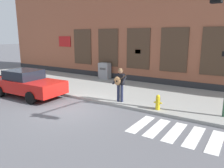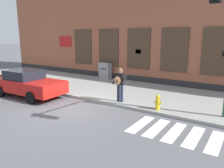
{
  "view_description": "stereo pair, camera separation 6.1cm",
  "coord_description": "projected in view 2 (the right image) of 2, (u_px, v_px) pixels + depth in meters",
  "views": [
    {
      "loc": [
        7.04,
        -7.28,
        3.44
      ],
      "look_at": [
        1.18,
        1.77,
        1.05
      ],
      "focal_mm": 35.0,
      "sensor_mm": 36.0,
      "label": 1
    },
    {
      "loc": [
        7.1,
        -7.25,
        3.44
      ],
      "look_at": [
        1.18,
        1.77,
        1.05
      ],
      "focal_mm": 35.0,
      "sensor_mm": 36.0,
      "label": 2
    }
  ],
  "objects": [
    {
      "name": "fire_hydrant",
      "position": [
        158.0,
        102.0,
        9.89
      ],
      "size": [
        0.38,
        0.2,
        0.7
      ],
      "color": "gold",
      "rests_on": "sidewalk"
    },
    {
      "name": "sidewalk",
      "position": [
        118.0,
        90.0,
        13.93
      ],
      "size": [
        28.0,
        5.59,
        0.14
      ],
      "color": "gray",
      "rests_on": "ground"
    },
    {
      "name": "utility_box",
      "position": [
        105.0,
        71.0,
        17.11
      ],
      "size": [
        0.89,
        0.58,
        1.24
      ],
      "color": "gray",
      "rests_on": "sidewalk"
    },
    {
      "name": "red_car",
      "position": [
        27.0,
        83.0,
        12.57
      ],
      "size": [
        4.66,
        2.1,
        1.53
      ],
      "color": "red",
      "rests_on": "ground"
    },
    {
      "name": "ground_plane",
      "position": [
        71.0,
        109.0,
        10.46
      ],
      "size": [
        160.0,
        160.0,
        0.0
      ],
      "primitive_type": "plane",
      "color": "#56565B"
    },
    {
      "name": "building_backdrop",
      "position": [
        150.0,
        34.0,
        17.09
      ],
      "size": [
        28.0,
        4.06,
        7.1
      ],
      "color": "#99563D",
      "rests_on": "ground"
    },
    {
      "name": "crosswalk",
      "position": [
        204.0,
        139.0,
        7.4
      ],
      "size": [
        5.2,
        1.9,
        0.01
      ],
      "color": "silver",
      "rests_on": "ground"
    },
    {
      "name": "busker",
      "position": [
        120.0,
        83.0,
        10.97
      ],
      "size": [
        0.73,
        0.56,
        1.71
      ],
      "color": "#1E233D",
      "rests_on": "sidewalk"
    }
  ]
}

